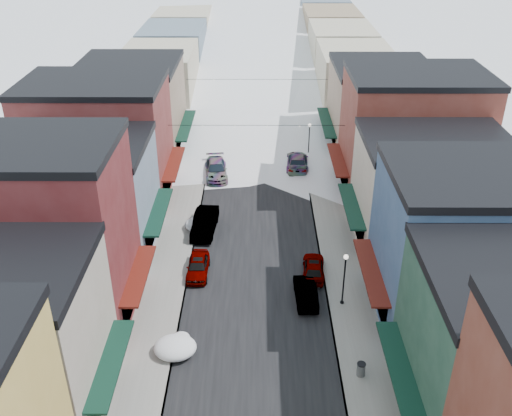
{
  "coord_description": "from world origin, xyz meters",
  "views": [
    {
      "loc": [
        0.18,
        -9.87,
        24.9
      ],
      "look_at": [
        0.0,
        30.82,
        2.51
      ],
      "focal_mm": 40.0,
      "sensor_mm": 36.0,
      "label": 1
    }
  ],
  "objects_px": {
    "streetlamp_near": "(345,273)",
    "car_silver_sedan": "(198,266)",
    "car_dark_hatch": "(205,223)",
    "car_green_sedan": "(306,292)",
    "trash_can": "(361,369)"
  },
  "relations": [
    {
      "from": "car_silver_sedan",
      "to": "trash_can",
      "type": "height_order",
      "value": "car_silver_sedan"
    },
    {
      "from": "car_green_sedan",
      "to": "trash_can",
      "type": "bearing_deg",
      "value": 107.99
    },
    {
      "from": "streetlamp_near",
      "to": "trash_can",
      "type": "bearing_deg",
      "value": -88.14
    },
    {
      "from": "car_silver_sedan",
      "to": "car_dark_hatch",
      "type": "relative_size",
      "value": 0.78
    },
    {
      "from": "car_green_sedan",
      "to": "streetlamp_near",
      "type": "height_order",
      "value": "streetlamp_near"
    },
    {
      "from": "car_silver_sedan",
      "to": "streetlamp_near",
      "type": "relative_size",
      "value": 0.99
    },
    {
      "from": "car_silver_sedan",
      "to": "streetlamp_near",
      "type": "xyz_separation_m",
      "value": [
        10.29,
        -3.64,
        1.98
      ]
    },
    {
      "from": "car_green_sedan",
      "to": "trash_can",
      "type": "xyz_separation_m",
      "value": [
        2.71,
        -7.29,
        -0.07
      ]
    },
    {
      "from": "car_dark_hatch",
      "to": "trash_can",
      "type": "xyz_separation_m",
      "value": [
        10.51,
        -16.56,
        -0.23
      ]
    },
    {
      "from": "car_dark_hatch",
      "to": "trash_can",
      "type": "bearing_deg",
      "value": -53.32
    },
    {
      "from": "car_green_sedan",
      "to": "trash_can",
      "type": "height_order",
      "value": "car_green_sedan"
    },
    {
      "from": "streetlamp_near",
      "to": "car_silver_sedan",
      "type": "bearing_deg",
      "value": 160.49
    },
    {
      "from": "trash_can",
      "to": "streetlamp_near",
      "type": "relative_size",
      "value": 0.22
    },
    {
      "from": "car_dark_hatch",
      "to": "car_green_sedan",
      "type": "height_order",
      "value": "car_dark_hatch"
    },
    {
      "from": "car_dark_hatch",
      "to": "car_green_sedan",
      "type": "xyz_separation_m",
      "value": [
        7.8,
        -9.27,
        -0.16
      ]
    }
  ]
}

